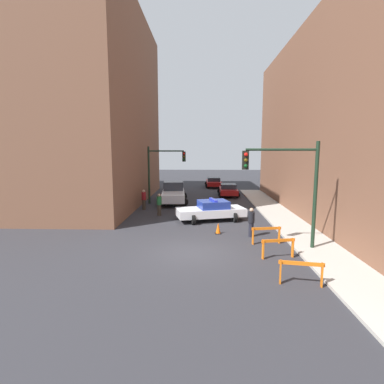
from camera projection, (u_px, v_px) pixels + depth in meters
name	position (u px, v px, depth m)	size (l,w,h in m)	color
ground_plane	(193.00, 253.00, 14.41)	(120.00, 120.00, 0.00)	#2D2D33
sidewalk_right	(323.00, 253.00, 14.20)	(2.40, 44.00, 0.12)	#B2ADA3
building_corner_left	(67.00, 109.00, 27.44)	(14.00, 20.00, 17.27)	brown
traffic_light_near	(292.00, 179.00, 14.38)	(3.64, 0.35, 5.20)	black
traffic_light_far	(161.00, 167.00, 27.05)	(3.44, 0.35, 5.20)	black
police_car	(211.00, 210.00, 20.87)	(5.02, 3.10, 1.52)	white
white_truck	(173.00, 193.00, 27.86)	(2.92, 5.54, 1.90)	silver
parked_car_near	(228.00, 190.00, 31.98)	(2.34, 4.34, 1.31)	maroon
parked_car_mid	(214.00, 182.00, 39.37)	(2.34, 4.34, 1.31)	maroon
pedestrian_crossing	(159.00, 204.00, 22.43)	(0.45, 0.45, 1.66)	#382D23
pedestrian_corner	(144.00, 199.00, 24.66)	(0.49, 0.49, 1.66)	#382D23
pedestrian_sidewalk	(251.00, 222.00, 16.95)	(0.51, 0.51, 1.66)	black
barrier_front	(301.00, 269.00, 10.86)	(1.59, 0.41, 0.90)	orange
barrier_mid	(278.00, 245.00, 13.60)	(1.58, 0.45, 0.90)	orange
barrier_back	(266.00, 232.00, 15.67)	(1.59, 0.41, 0.90)	orange
traffic_cone	(218.00, 228.00, 17.63)	(0.36, 0.36, 0.66)	black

